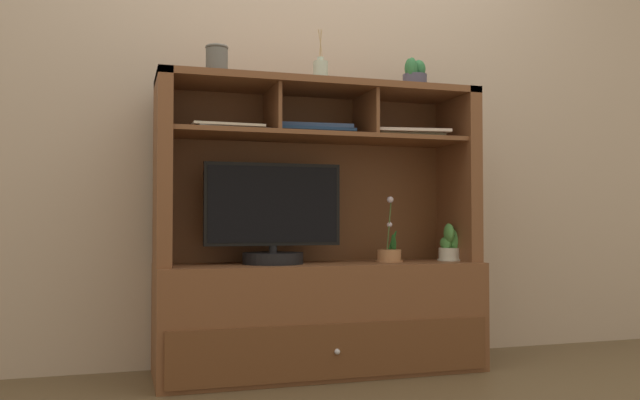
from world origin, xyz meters
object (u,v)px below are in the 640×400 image
Objects in this scene: magazine_stack_centre at (409,134)px; ceramic_vase at (217,61)px; magazine_stack_left at (228,128)px; potted_succulent at (414,77)px; diffuser_bottle at (321,72)px; tv_monitor at (273,222)px; media_console at (320,283)px; potted_orchid at (389,253)px; magazine_stack_right at (312,131)px; potted_fern at (450,246)px.

magazine_stack_centre is 0.93m from ceramic_vase.
magazine_stack_centre is (0.84, -0.00, 0.01)m from magazine_stack_left.
potted_succulent reaches higher than ceramic_vase.
diffuser_bottle reaches higher than magazine_stack_centre.
ceramic_vase is at bearing -178.47° from diffuser_bottle.
tv_monitor is 0.45m from magazine_stack_left.
magazine_stack_centre is 1.48× the size of diffuser_bottle.
potted_succulent is (0.04, 0.03, 0.28)m from magazine_stack_centre.
media_console reaches higher than magazine_stack_left.
ceramic_vase is (-0.05, 0.01, 0.29)m from magazine_stack_left.
potted_succulent is (0.46, -0.01, 0.95)m from media_console.
potted_succulent reaches higher than tv_monitor.
magazine_stack_centre is (0.10, -0.01, 0.55)m from potted_orchid.
magazine_stack_centre is at bearing -1.77° from tv_monitor.
magazine_stack_left is 0.29m from ceramic_vase.
ceramic_vase reaches higher than tv_monitor.
magazine_stack_right is (0.39, 0.08, 0.01)m from magazine_stack_left.
potted_fern is 0.81m from potted_succulent.
media_console is 0.35m from tv_monitor.
tv_monitor is at bearing 178.23° from magazine_stack_centre.
magazine_stack_left is 0.93m from potted_succulent.
ceramic_vase is (-0.44, -0.07, 0.27)m from magazine_stack_right.
media_console is at bearing 174.49° from potted_orchid.
media_console is 0.69m from magazine_stack_right.
magazine_stack_left is at bearing -175.34° from media_console.
potted_orchid is (0.32, -0.03, 0.13)m from media_console.
media_console is at bearing 4.66° from magazine_stack_left.
potted_orchid is 1.15m from ceramic_vase.
magazine_stack_centre is 2.35× the size of potted_succulent.
magazine_stack_left is at bearing -6.78° from ceramic_vase.
diffuser_bottle is (0.02, -0.06, 0.26)m from magazine_stack_right.
potted_succulent reaches higher than magazine_stack_centre.
diffuser_bottle is 0.47m from potted_succulent.
potted_succulent reaches higher than potted_fern.
potted_orchid is 1.93× the size of potted_succulent.
magazine_stack_centre is at bearing -9.94° from magazine_stack_right.
tv_monitor is 0.76m from magazine_stack_centre.
diffuser_bottle is (0.42, 0.02, 0.27)m from magazine_stack_left.
tv_monitor is 3.88× the size of potted_succulent.
tv_monitor is 0.46m from magazine_stack_right.
diffuser_bottle is (-0.00, -0.02, 0.95)m from media_console.
potted_succulent reaches higher than potted_orchid.
magazine_stack_centre reaches higher than potted_orchid.
media_console is 0.80m from magazine_stack_centre.
diffuser_bottle is (-0.64, 0.01, 0.79)m from potted_fern.
tv_monitor is 1.70× the size of magazine_stack_right.
potted_succulent is (-0.17, 0.02, 0.79)m from potted_fern.
media_console is 10.85× the size of ceramic_vase.
potted_orchid is at bearing -11.75° from magazine_stack_right.
media_console reaches higher than magazine_stack_centre.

